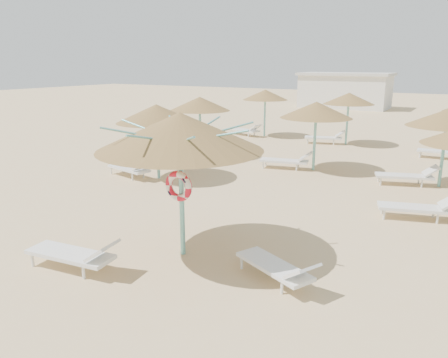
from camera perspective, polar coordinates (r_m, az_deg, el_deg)
The scene contains 6 objects.
ground at distance 9.82m, azimuth -6.58°, elevation -10.24°, with size 120.00×120.00×0.00m, color tan.
main_palapa at distance 9.22m, azimuth -5.77°, elevation 6.14°, with size 3.54×3.54×3.17m.
lounger_main_a at distance 9.60m, azimuth -18.86°, elevation -9.23°, with size 2.12×0.85×0.75m.
lounger_main_b at distance 8.70m, azimuth 7.08°, elevation -11.34°, with size 1.94×1.30×0.68m.
palapa_field at distance 17.73m, azimuth 14.34°, elevation 8.52°, with size 18.38×13.76×2.72m.
service_hut at distance 43.64m, azimuth 15.51°, elevation 11.12°, with size 8.40×4.40×3.25m.
Camera 1 is at (5.42, -7.04, 4.16)m, focal length 35.00 mm.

